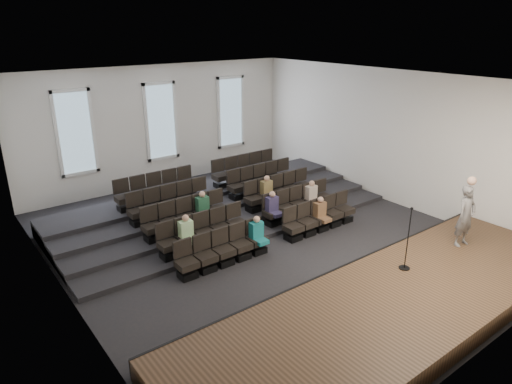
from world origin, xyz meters
TOP-DOWN VIEW (x-y plane):
  - ground at (0.00, 0.00)m, footprint 14.00×14.00m
  - ceiling at (0.00, 0.00)m, footprint 12.00×14.00m
  - wall_back at (0.00, 7.02)m, footprint 12.00×0.04m
  - wall_front at (0.00, -7.02)m, footprint 12.00×0.04m
  - wall_left at (-6.02, 0.00)m, footprint 0.04×14.00m
  - wall_right at (6.02, 0.00)m, footprint 0.04×14.00m
  - stage at (0.00, -5.10)m, footprint 11.80×3.60m
  - stage_lip at (0.00, -3.33)m, footprint 11.80×0.06m
  - risers at (0.00, 3.17)m, footprint 11.80×4.80m
  - seating_rows at (-0.00, 1.54)m, footprint 6.80×4.70m
  - windows at (0.00, 6.95)m, footprint 8.44×0.10m
  - audience at (0.28, 0.45)m, footprint 5.45×2.64m
  - speaker at (3.72, -4.54)m, footprint 0.70×0.50m
  - mic_stand at (1.25, -4.38)m, footprint 0.29×0.29m

SIDE VIEW (x-z plane):
  - ground at x=0.00m, z-range 0.00..0.00m
  - risers at x=0.00m, z-range -0.10..0.50m
  - stage at x=0.00m, z-range 0.00..0.50m
  - stage_lip at x=0.00m, z-range -0.01..0.51m
  - seating_rows at x=0.00m, z-range -0.15..1.52m
  - audience at x=0.28m, z-range 0.28..1.38m
  - mic_stand at x=1.25m, z-range 0.15..1.88m
  - speaker at x=3.72m, z-range 0.50..2.30m
  - wall_back at x=0.00m, z-range 0.00..5.00m
  - wall_front at x=0.00m, z-range 0.00..5.00m
  - wall_left at x=-6.02m, z-range 0.00..5.00m
  - wall_right at x=6.02m, z-range 0.00..5.00m
  - windows at x=0.00m, z-range 1.08..4.32m
  - ceiling at x=0.00m, z-range 5.00..5.02m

